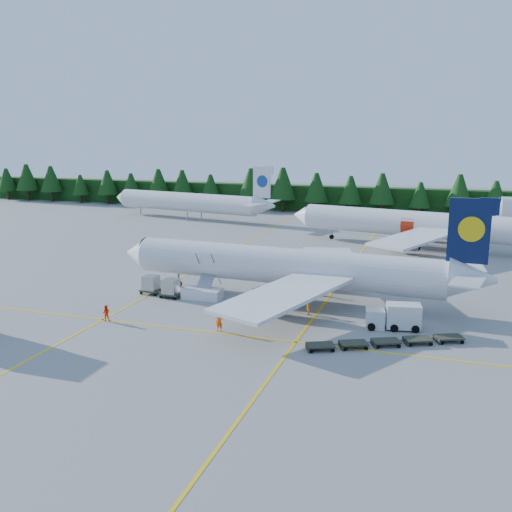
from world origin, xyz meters
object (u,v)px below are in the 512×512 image
(airliner_navy, at_px, (277,266))
(airliner_red, at_px, (406,224))
(service_truck, at_px, (393,316))
(airstairs, at_px, (203,291))

(airliner_navy, height_order, airliner_red, airliner_red)
(service_truck, bearing_deg, airliner_navy, 144.06)
(airliner_red, bearing_deg, airliner_navy, -96.62)
(airliner_navy, relative_size, service_truck, 7.83)
(airliner_navy, distance_m, airliner_red, 37.73)
(airliner_navy, xyz_separation_m, service_truck, (13.52, -6.69, -2.44))
(airliner_red, height_order, airstairs, airliner_red)
(airstairs, relative_size, service_truck, 1.13)
(airstairs, bearing_deg, airliner_red, 60.60)
(airliner_red, relative_size, airstairs, 7.04)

